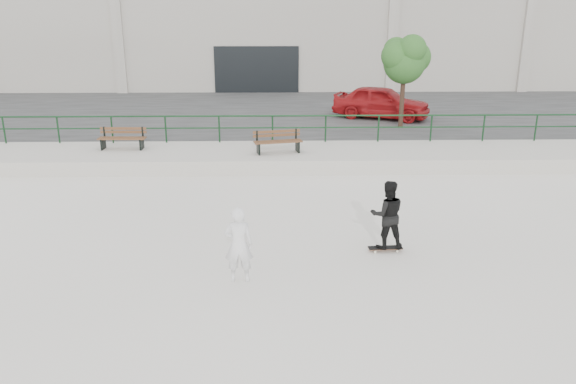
{
  "coord_description": "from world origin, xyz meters",
  "views": [
    {
      "loc": [
        1.14,
        -9.97,
        5.34
      ],
      "look_at": [
        1.39,
        2.0,
        1.4
      ],
      "focal_mm": 35.0,
      "sensor_mm": 36.0,
      "label": 1
    }
  ],
  "objects_px": {
    "bench_left": "(122,138)",
    "standing_skater": "(387,215)",
    "skateboard": "(385,248)",
    "bench_right": "(278,142)",
    "tree": "(405,58)",
    "red_car": "(381,102)",
    "seated_skater": "(239,245)"
  },
  "relations": [
    {
      "from": "tree",
      "to": "standing_skater",
      "type": "distance_m",
      "value": 12.28
    },
    {
      "from": "tree",
      "to": "red_car",
      "type": "xyz_separation_m",
      "value": [
        -0.51,
        2.01,
        -2.13
      ]
    },
    {
      "from": "red_car",
      "to": "bench_right",
      "type": "bearing_deg",
      "value": 166.47
    },
    {
      "from": "red_car",
      "to": "standing_skater",
      "type": "distance_m",
      "value": 13.89
    },
    {
      "from": "skateboard",
      "to": "standing_skater",
      "type": "bearing_deg",
      "value": 86.28
    },
    {
      "from": "bench_right",
      "to": "red_car",
      "type": "relative_size",
      "value": 0.4
    },
    {
      "from": "bench_left",
      "to": "tree",
      "type": "height_order",
      "value": "tree"
    },
    {
      "from": "bench_right",
      "to": "skateboard",
      "type": "distance_m",
      "value": 7.78
    },
    {
      "from": "bench_left",
      "to": "seated_skater",
      "type": "height_order",
      "value": "seated_skater"
    },
    {
      "from": "tree",
      "to": "standing_skater",
      "type": "relative_size",
      "value": 2.4
    },
    {
      "from": "bench_left",
      "to": "standing_skater",
      "type": "xyz_separation_m",
      "value": [
        8.02,
        -8.01,
        0.01
      ]
    },
    {
      "from": "skateboard",
      "to": "seated_skater",
      "type": "relative_size",
      "value": 0.49
    },
    {
      "from": "bench_left",
      "to": "bench_right",
      "type": "height_order",
      "value": "bench_right"
    },
    {
      "from": "bench_right",
      "to": "standing_skater",
      "type": "relative_size",
      "value": 1.09
    },
    {
      "from": "tree",
      "to": "red_car",
      "type": "height_order",
      "value": "tree"
    },
    {
      "from": "standing_skater",
      "to": "skateboard",
      "type": "bearing_deg",
      "value": 88.58
    },
    {
      "from": "bench_left",
      "to": "standing_skater",
      "type": "relative_size",
      "value": 1.05
    },
    {
      "from": "bench_left",
      "to": "red_car",
      "type": "bearing_deg",
      "value": 30.6
    },
    {
      "from": "tree",
      "to": "seated_skater",
      "type": "xyz_separation_m",
      "value": [
        -6.1,
        -13.1,
        -2.58
      ]
    },
    {
      "from": "skateboard",
      "to": "bench_right",
      "type": "bearing_deg",
      "value": 104.71
    },
    {
      "from": "skateboard",
      "to": "bench_left",
      "type": "bearing_deg",
      "value": 131.3
    },
    {
      "from": "bench_left",
      "to": "tree",
      "type": "relative_size",
      "value": 0.44
    },
    {
      "from": "seated_skater",
      "to": "bench_left",
      "type": "bearing_deg",
      "value": -64.6
    },
    {
      "from": "bench_left",
      "to": "skateboard",
      "type": "distance_m",
      "value": 11.36
    },
    {
      "from": "red_car",
      "to": "standing_skater",
      "type": "xyz_separation_m",
      "value": [
        -2.32,
        -13.69,
        -0.35
      ]
    },
    {
      "from": "bench_left",
      "to": "skateboard",
      "type": "height_order",
      "value": "bench_left"
    },
    {
      "from": "standing_skater",
      "to": "seated_skater",
      "type": "xyz_separation_m",
      "value": [
        -3.27,
        -1.41,
        -0.09
      ]
    },
    {
      "from": "bench_right",
      "to": "tree",
      "type": "distance_m",
      "value": 7.28
    },
    {
      "from": "bench_right",
      "to": "seated_skater",
      "type": "xyz_separation_m",
      "value": [
        -0.82,
        -8.76,
        -0.08
      ]
    },
    {
      "from": "bench_left",
      "to": "bench_right",
      "type": "xyz_separation_m",
      "value": [
        5.57,
        -0.67,
        0.0
      ]
    },
    {
      "from": "bench_left",
      "to": "seated_skater",
      "type": "relative_size",
      "value": 1.05
    },
    {
      "from": "tree",
      "to": "red_car",
      "type": "relative_size",
      "value": 0.88
    }
  ]
}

